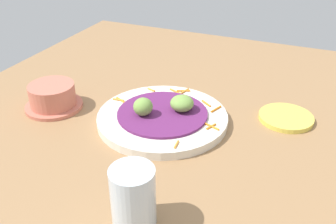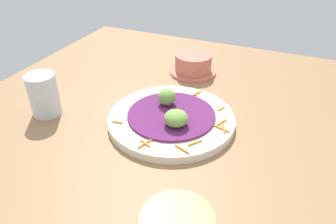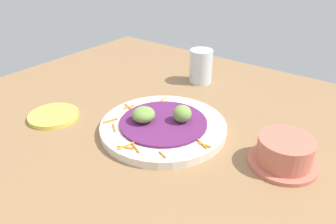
# 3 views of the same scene
# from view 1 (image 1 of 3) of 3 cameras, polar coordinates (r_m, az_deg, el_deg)

# --- Properties ---
(table_surface) EXTENTS (1.10, 1.10, 0.02)m
(table_surface) POSITION_cam_1_polar(r_m,az_deg,el_deg) (0.84, 2.57, -1.02)
(table_surface) COLOR #936D47
(table_surface) RESTS_ON ground
(main_plate) EXTENTS (0.28, 0.28, 0.02)m
(main_plate) POSITION_cam_1_polar(r_m,az_deg,el_deg) (0.81, -0.85, -0.91)
(main_plate) COLOR silver
(main_plate) RESTS_ON table_surface
(cabbage_bed) EXTENTS (0.19, 0.19, 0.01)m
(cabbage_bed) POSITION_cam_1_polar(r_m,az_deg,el_deg) (0.80, -0.85, -0.19)
(cabbage_bed) COLOR #60235B
(cabbage_bed) RESTS_ON main_plate
(carrot_garnish) EXTENTS (0.26, 0.24, 0.00)m
(carrot_garnish) POSITION_cam_1_polar(r_m,az_deg,el_deg) (0.84, 1.57, 1.12)
(carrot_garnish) COLOR orange
(carrot_garnish) RESTS_ON main_plate
(guac_scoop_left) EXTENTS (0.06, 0.06, 0.04)m
(guac_scoop_left) POSITION_cam_1_polar(r_m,az_deg,el_deg) (0.78, -3.79, 0.81)
(guac_scoop_left) COLOR #759E47
(guac_scoop_left) RESTS_ON cabbage_bed
(guac_scoop_center) EXTENTS (0.06, 0.06, 0.03)m
(guac_scoop_center) POSITION_cam_1_polar(r_m,az_deg,el_deg) (0.80, 2.00, 1.36)
(guac_scoop_center) COLOR #759E47
(guac_scoop_center) RESTS_ON cabbage_bed
(side_plate_small) EXTENTS (0.12, 0.12, 0.01)m
(side_plate_small) POSITION_cam_1_polar(r_m,az_deg,el_deg) (0.86, 17.37, -0.81)
(side_plate_small) COLOR #E0CC4C
(side_plate_small) RESTS_ON table_surface
(terracotta_bowl) EXTENTS (0.13, 0.13, 0.06)m
(terracotta_bowl) POSITION_cam_1_polar(r_m,az_deg,el_deg) (0.89, -17.00, 2.18)
(terracotta_bowl) COLOR #C66B56
(terracotta_bowl) RESTS_ON table_surface
(water_glass) EXTENTS (0.07, 0.07, 0.10)m
(water_glass) POSITION_cam_1_polar(r_m,az_deg,el_deg) (0.56, -5.28, -12.69)
(water_glass) COLOR silver
(water_glass) RESTS_ON table_surface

